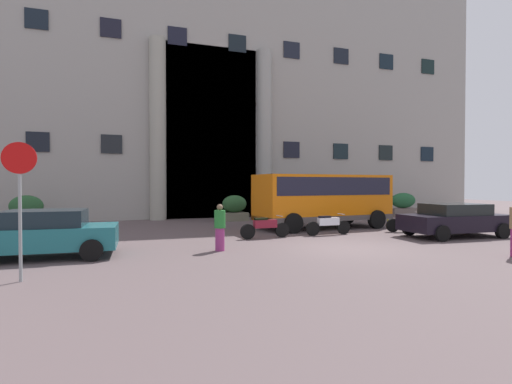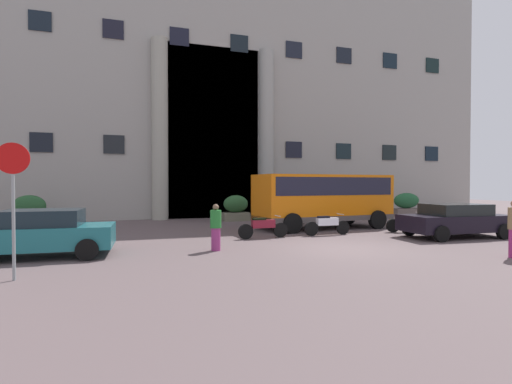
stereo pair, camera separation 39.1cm
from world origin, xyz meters
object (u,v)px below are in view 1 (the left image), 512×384
(hedge_planter_west, at_px, (26,212))
(scooter_by_planter, at_px, (327,224))
(motorcycle_near_kerb, at_px, (406,222))
(motorcycle_far_end, at_px, (264,227))
(hedge_planter_far_west, at_px, (295,207))
(parked_sedan_far, at_px, (455,220))
(pedestrian_child_trailing, at_px, (220,228))
(stop_sign_side_street, at_px, (20,184))
(hedge_planter_entrance_right, at_px, (234,208))
(orange_minibus, at_px, (323,196))
(parked_compact_extra, at_px, (46,233))
(hedge_planter_east, at_px, (403,205))
(bus_stop_sign, at_px, (388,194))

(hedge_planter_west, distance_m, scooter_by_planter, 14.96)
(motorcycle_near_kerb, bearing_deg, motorcycle_far_end, -169.39)
(hedge_planter_far_west, relative_size, hedge_planter_west, 1.18)
(hedge_planter_west, height_order, parked_sedan_far, hedge_planter_west)
(pedestrian_child_trailing, bearing_deg, stop_sign_side_street, 22.60)
(hedge_planter_entrance_right, xyz_separation_m, pedestrian_child_trailing, (-3.24, -9.88, 0.02))
(motorcycle_far_end, relative_size, pedestrian_child_trailing, 1.38)
(orange_minibus, height_order, parked_compact_extra, orange_minibus)
(hedge_planter_east, xyz_separation_m, motorcycle_far_end, (-12.74, -7.24, -0.30))
(orange_minibus, distance_m, pedestrian_child_trailing, 7.92)
(bus_stop_sign, height_order, hedge_planter_entrance_right, bus_stop_sign)
(hedge_planter_east, height_order, hedge_planter_west, hedge_planter_west)
(stop_sign_side_street, bearing_deg, parked_sedan_far, 10.01)
(hedge_planter_east, xyz_separation_m, stop_sign_side_street, (-20.19, -11.99, 1.40))
(hedge_planter_far_west, bearing_deg, scooter_by_planter, -103.78)
(bus_stop_sign, height_order, hedge_planter_west, bus_stop_sign)
(hedge_planter_far_west, distance_m, parked_compact_extra, 15.04)
(stop_sign_side_street, distance_m, pedestrian_child_trailing, 5.86)
(hedge_planter_west, bearing_deg, orange_minibus, -20.51)
(hedge_planter_entrance_right, height_order, hedge_planter_west, hedge_planter_west)
(bus_stop_sign, bearing_deg, stop_sign_side_street, -151.38)
(hedge_planter_entrance_right, xyz_separation_m, motorcycle_far_end, (-0.89, -7.63, -0.27))
(motorcycle_near_kerb, distance_m, scooter_by_planter, 3.95)
(hedge_planter_west, xyz_separation_m, motorcycle_near_kerb, (16.84, -7.72, -0.33))
(hedge_planter_west, height_order, stop_sign_side_street, stop_sign_side_street)
(parked_compact_extra, bearing_deg, motorcycle_far_end, 15.48)
(hedge_planter_entrance_right, xyz_separation_m, hedge_planter_east, (11.85, -0.39, 0.03))
(bus_stop_sign, relative_size, hedge_planter_far_west, 1.35)
(hedge_planter_far_west, distance_m, motorcycle_far_end, 8.51)
(bus_stop_sign, xyz_separation_m, hedge_planter_far_west, (-4.68, 2.74, -0.85))
(hedge_planter_east, distance_m, motorcycle_far_end, 14.65)
(orange_minibus, xyz_separation_m, pedestrian_child_trailing, (-6.32, -4.70, -0.82))
(motorcycle_near_kerb, bearing_deg, parked_sedan_far, -59.34)
(hedge_planter_west, xyz_separation_m, motorcycle_far_end, (9.99, -7.67, -0.32))
(hedge_planter_west, height_order, scooter_by_planter, hedge_planter_west)
(parked_sedan_far, distance_m, pedestrian_child_trailing, 9.93)
(hedge_planter_west, bearing_deg, pedestrian_child_trailing, -52.39)
(hedge_planter_far_west, relative_size, pedestrian_child_trailing, 1.27)
(hedge_planter_far_west, relative_size, motorcycle_far_end, 0.92)
(scooter_by_planter, bearing_deg, hedge_planter_west, 148.53)
(hedge_planter_far_west, height_order, pedestrian_child_trailing, hedge_planter_far_west)
(hedge_planter_east, bearing_deg, orange_minibus, -151.31)
(scooter_by_planter, xyz_separation_m, stop_sign_side_street, (-10.36, -4.83, 1.70))
(hedge_planter_west, xyz_separation_m, parked_sedan_far, (17.57, -9.76, -0.07))
(scooter_by_planter, bearing_deg, stop_sign_side_street, -155.98)
(parked_sedan_far, bearing_deg, motorcycle_far_end, 167.41)
(orange_minibus, bearing_deg, bus_stop_sign, 15.09)
(bus_stop_sign, relative_size, hedge_planter_west, 1.58)
(hedge_planter_far_west, bearing_deg, hedge_planter_east, 0.74)
(bus_stop_sign, distance_m, hedge_planter_entrance_right, 9.06)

